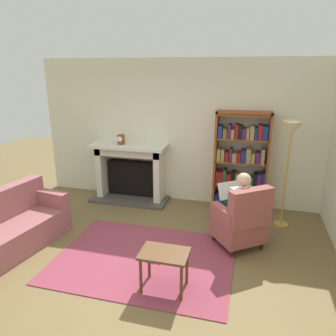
% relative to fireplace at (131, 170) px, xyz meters
% --- Properties ---
extents(ground, '(14.00, 14.00, 0.00)m').
position_rel_fireplace_xyz_m(ground, '(0.95, -2.30, -0.60)').
color(ground, brown).
extents(back_wall, '(5.60, 0.10, 2.70)m').
position_rel_fireplace_xyz_m(back_wall, '(0.95, 0.25, 0.75)').
color(back_wall, silver).
rests_on(back_wall, ground).
extents(area_rug, '(2.40, 1.80, 0.01)m').
position_rel_fireplace_xyz_m(area_rug, '(0.95, -2.00, -0.59)').
color(area_rug, '#8D384B').
rests_on(area_rug, ground).
extents(fireplace, '(1.50, 0.64, 1.13)m').
position_rel_fireplace_xyz_m(fireplace, '(0.00, 0.00, 0.00)').
color(fireplace, '#4C4742').
rests_on(fireplace, ground).
extents(mantel_clock, '(0.14, 0.14, 0.18)m').
position_rel_fireplace_xyz_m(mantel_clock, '(-0.14, -0.10, 0.63)').
color(mantel_clock, brown).
rests_on(mantel_clock, fireplace).
extents(bookshelf, '(0.95, 0.32, 1.81)m').
position_rel_fireplace_xyz_m(bookshelf, '(2.10, 0.03, 0.29)').
color(bookshelf, brown).
rests_on(bookshelf, ground).
extents(armchair_reading, '(0.89, 0.88, 0.97)m').
position_rel_fireplace_xyz_m(armchair_reading, '(2.20, -1.35, -0.17)').
color(armchair_reading, '#331E14').
rests_on(armchair_reading, ground).
extents(seated_reader, '(0.56, 0.59, 1.14)m').
position_rel_fireplace_xyz_m(seated_reader, '(2.13, -1.26, 0.03)').
color(seated_reader, silver).
rests_on(seated_reader, ground).
extents(sofa_floral, '(0.98, 1.79, 0.85)m').
position_rel_fireplace_xyz_m(sofa_floral, '(-1.01, -2.26, -0.27)').
color(sofa_floral, '#9A595D').
rests_on(sofa_floral, ground).
extents(side_table, '(0.56, 0.39, 0.49)m').
position_rel_fireplace_xyz_m(side_table, '(1.38, -2.53, -0.18)').
color(side_table, brown).
rests_on(side_table, ground).
extents(scattered_books, '(0.44, 0.35, 0.04)m').
position_rel_fireplace_xyz_m(scattered_books, '(1.06, -1.93, -0.57)').
color(scattered_books, '#267233').
rests_on(scattered_books, area_rug).
extents(floor_lamp, '(0.32, 0.32, 1.75)m').
position_rel_fireplace_xyz_m(floor_lamp, '(2.83, -0.47, 0.89)').
color(floor_lamp, '#B7933F').
rests_on(floor_lamp, ground).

